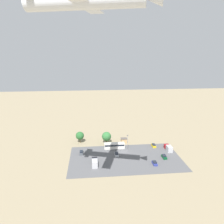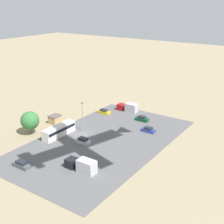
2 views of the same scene
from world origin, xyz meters
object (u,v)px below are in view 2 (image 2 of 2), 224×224
Objects in this scene: parked_car_4 at (148,130)px; parked_car_3 at (83,141)px; shed_building at (55,119)px; parked_truck_1 at (128,108)px; parked_car_0 at (21,165)px; parked_car_2 at (104,112)px; parked_car_1 at (142,119)px; bus at (59,130)px; parked_truck_0 at (82,165)px.

parked_car_3 is at bearing 146.63° from parked_car_4.
shed_building is 28.96m from parked_car_4.
parked_truck_1 is (-28.12, -3.00, 0.69)m from parked_car_3.
parked_truck_1 is (-45.83, 0.64, 0.70)m from parked_car_0.
parked_car_4 is at bearing 75.10° from parked_car_2.
parked_car_2 is (1.29, -13.88, -0.07)m from parked_car_1.
bus is at bearing 149.42° from parked_car_1.
parked_car_1 is 0.58× the size of parked_truck_1.
parked_car_4 is (6.51, 5.74, -0.06)m from parked_car_1.
parked_car_1 reaches higher than parked_car_4.
parked_car_0 reaches higher than parked_car_2.
parked_car_3 is 19.77m from parked_car_4.
parked_car_4 is at bearing 157.02° from parked_car_0.
parked_truck_0 is at bearing -173.59° from parked_car_1.
parked_car_0 is at bearing -74.45° from bus.
bus is at bearing 57.79° from parked_truck_0.
parked_car_4 is at bearing 146.63° from parked_car_3.
shed_building is 0.46× the size of parked_truck_0.
parked_car_4 is at bearing -138.57° from parked_car_1.
parked_car_0 is 1.13× the size of parked_car_4.
shed_building is 17.39m from parked_car_3.
parked_car_4 is (-16.51, 10.88, -0.05)m from parked_car_3.
parked_car_2 is 0.59× the size of parked_truck_1.
parked_car_2 is at bearing 137.97° from parked_truck_1.
parked_car_3 is at bearing -173.91° from parked_truck_1.
parked_car_3 reaches higher than parked_car_2.
parked_car_0 is 18.08m from parked_car_3.
parked_car_0 is 1.08× the size of parked_car_3.
parked_truck_0 is (11.03, 17.50, -0.27)m from bus.
parked_car_2 is 0.56× the size of parked_truck_0.
parked_car_2 is at bearing -158.07° from parked_car_3.
parked_car_1 is (-40.73, 8.77, 0.02)m from parked_car_0.
parked_car_0 is (23.99, 12.57, -0.56)m from shed_building.
bus is at bearing 130.57° from parked_car_4.
shed_building is at bearing 110.70° from parked_car_4.
bus is 2.39× the size of parked_car_0.
parked_car_0 is at bearing 27.66° from shed_building.
shed_building is at bearing -111.17° from parked_car_3.
parked_car_1 is 9.62m from parked_truck_1.
shed_building is at bearing -25.76° from parked_car_2.
bus is 1.42× the size of parked_truck_0.
parked_car_1 is at bearing 6.41° from parked_truck_0.
bus reaches higher than parked_car_1.
parked_truck_0 is at bearing 55.33° from shed_building.
parked_truck_1 is (-28.23, 5.54, -0.31)m from bus.
parked_car_0 is at bearing 167.85° from parked_car_1.
shed_building is 0.78× the size of parked_car_0.
bus is (6.39, 7.67, 0.45)m from shed_building.
shed_building is 30.61m from parked_truck_0.
parked_car_2 is at bearing -172.61° from parked_car_0.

